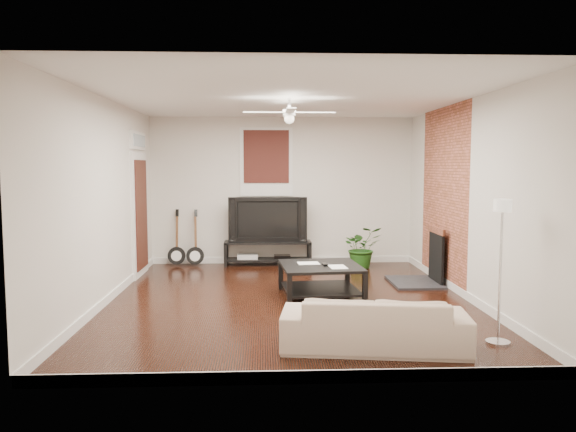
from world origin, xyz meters
The scene contains 14 objects.
room centered at (0.00, 0.00, 1.40)m, with size 5.01×6.01×2.81m.
brick_accent centered at (2.49, 1.00, 1.40)m, with size 0.02×2.20×2.80m, color brown.
fireplace centered at (2.20, 1.00, 0.46)m, with size 0.80×1.10×0.92m, color black.
window_back centered at (-0.30, 2.97, 1.95)m, with size 1.00×0.06×1.30m, color #3D1110.
door_left centered at (-2.46, 1.90, 1.25)m, with size 0.08×1.00×2.50m, color white.
tv_stand centered at (-0.28, 2.78, 0.23)m, with size 1.63×0.44×0.46m, color black.
tv centered at (-0.28, 2.80, 0.88)m, with size 1.46×0.19×0.84m, color black.
coffee_table centered at (0.46, 0.21, 0.23)m, with size 1.10×1.10×0.46m, color black.
sofa centered at (0.78, -2.10, 0.28)m, with size 1.89×0.74×0.55m, color tan.
floor_lamp centered at (2.13, -2.00, 0.77)m, with size 0.25×0.25×1.54m, color silver, non-canonical shape.
potted_plant centered at (1.45, 2.39, 0.39)m, with size 0.70×0.60×0.78m, color #1F5217.
guitar_left centered at (-1.99, 2.75, 0.54)m, with size 0.33×0.23×1.07m, color black, non-canonical shape.
guitar_right centered at (-1.64, 2.72, 0.54)m, with size 0.33×0.23×1.07m, color black, non-canonical shape.
ceiling_fan centered at (0.00, 0.00, 2.60)m, with size 1.24×1.24×0.32m, color white, non-canonical shape.
Camera 1 is at (-0.35, -7.62, 1.88)m, focal length 34.58 mm.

